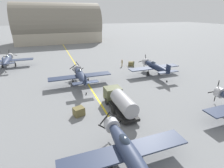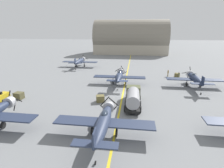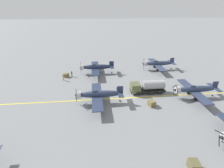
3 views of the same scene
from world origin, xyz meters
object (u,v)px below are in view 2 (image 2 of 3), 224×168
at_px(ground_crew_walking, 168,73).
at_px(hangar, 131,40).
at_px(ground_crew_inspecting, 179,75).
at_px(supply_crate_by_tanker, 19,96).
at_px(supply_crate_mid_lane, 177,75).
at_px(airplane_mid_center, 119,76).
at_px(tow_tractor, 2,97).
at_px(fuel_tanker, 133,97).
at_px(supply_crate_outboard, 100,99).
at_px(airplane_mid_right, 195,79).
at_px(airplane_far_left, 80,61).
at_px(airplane_near_center, 104,122).

bearing_deg(ground_crew_walking, hangar, 103.77).
bearing_deg(ground_crew_inspecting, supply_crate_by_tanker, -150.44).
bearing_deg(supply_crate_mid_lane, airplane_mid_center, -149.96).
bearing_deg(tow_tractor, fuel_tanker, 2.90).
height_order(tow_tractor, supply_crate_outboard, tow_tractor).
relative_size(tow_tractor, supply_crate_by_tanker, 1.74).
distance_m(airplane_mid_right, fuel_tanker, 17.65).
bearing_deg(airplane_mid_right, ground_crew_inspecting, 107.83).
height_order(supply_crate_by_tanker, hangar, hangar).
distance_m(fuel_tanker, ground_crew_walking, 22.57).
bearing_deg(tow_tractor, supply_crate_by_tanker, 28.41).
xyz_separation_m(airplane_mid_center, airplane_mid_right, (16.72, 0.05, -0.00)).
bearing_deg(airplane_far_left, supply_crate_outboard, -78.56).
distance_m(airplane_near_center, ground_crew_inspecting, 31.95).
bearing_deg(hangar, tow_tractor, -106.57).
height_order(ground_crew_walking, supply_crate_outboard, ground_crew_walking).
bearing_deg(airplane_mid_right, supply_crate_outboard, -146.65).
bearing_deg(fuel_tanker, tow_tractor, -177.10).
bearing_deg(hangar, supply_crate_outboard, -92.69).
bearing_deg(supply_crate_outboard, airplane_mid_center, 77.51).
bearing_deg(airplane_mid_center, hangar, 93.74).
xyz_separation_m(ground_crew_walking, supply_crate_outboard, (-14.99, -19.84, -0.42)).
distance_m(airplane_mid_center, supply_crate_by_tanker, 21.00).
relative_size(ground_crew_inspecting, hangar, 0.05).
xyz_separation_m(airplane_far_left, airplane_mid_right, (31.97, -18.18, -0.00)).
bearing_deg(supply_crate_outboard, supply_crate_mid_lane, 48.20).
height_order(ground_crew_walking, ground_crew_inspecting, ground_crew_walking).
relative_size(airplane_near_center, supply_crate_outboard, 8.60).
bearing_deg(ground_crew_walking, fuel_tanker, -114.10).
distance_m(airplane_far_left, ground_crew_inspecting, 32.24).
height_order(airplane_mid_center, airplane_far_left, airplane_far_left).
bearing_deg(tow_tractor, hangar, 73.43).
height_order(airplane_far_left, airplane_near_center, airplane_far_left).
bearing_deg(tow_tractor, airplane_mid_right, 19.14).
bearing_deg(hangar, airplane_near_center, -90.53).
bearing_deg(ground_crew_walking, supply_crate_outboard, -127.07).
bearing_deg(supply_crate_mid_lane, airplane_mid_right, -78.47).
bearing_deg(hangar, fuel_tanker, -87.85).
distance_m(ground_crew_inspecting, supply_crate_by_tanker, 37.44).
relative_size(tow_tractor, ground_crew_inspecting, 1.48).
distance_m(fuel_tanker, supply_crate_outboard, 5.90).
relative_size(fuel_tanker, ground_crew_walking, 4.37).
height_order(supply_crate_by_tanker, supply_crate_mid_lane, supply_crate_by_tanker).
xyz_separation_m(ground_crew_walking, supply_crate_mid_lane, (2.36, -0.44, -0.46)).
distance_m(fuel_tanker, ground_crew_inspecting, 21.91).
xyz_separation_m(ground_crew_walking, hangar, (-11.79, 48.11, 6.23)).
bearing_deg(supply_crate_by_tanker, tow_tractor, -151.59).
height_order(airplane_mid_right, hangar, hangar).
xyz_separation_m(airplane_mid_right, airplane_near_center, (-16.63, -21.22, 0.00)).
distance_m(airplane_mid_right, supply_crate_outboard, 21.99).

